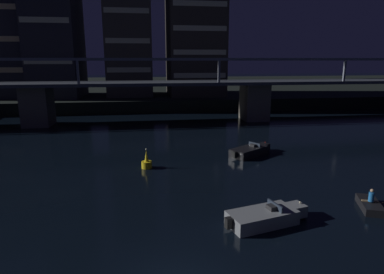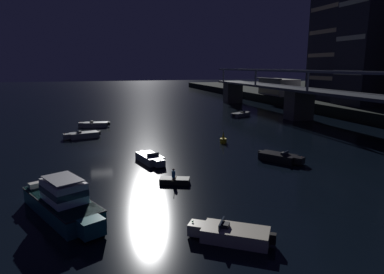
{
  "view_description": "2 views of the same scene",
  "coord_description": "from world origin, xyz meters",
  "px_view_note": "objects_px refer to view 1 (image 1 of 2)",
  "views": [
    {
      "loc": [
        -1.1,
        -11.53,
        9.18
      ],
      "look_at": [
        2.96,
        16.02,
        2.63
      ],
      "focal_mm": 30.92,
      "sensor_mm": 36.0,
      "label": 1
    },
    {
      "loc": [
        40.65,
        -0.85,
        10.18
      ],
      "look_at": [
        -1.15,
        11.66,
        1.03
      ],
      "focal_mm": 31.88,
      "sensor_mm": 36.0,
      "label": 2
    }
  ],
  "objects_px": {
    "river_bridge": "(151,93)",
    "tower_central": "(128,28)",
    "tower_east_tall": "(194,41)",
    "channel_buoy": "(147,163)",
    "tower_west_tall": "(53,4)",
    "dinghy_with_paddler": "(370,205)",
    "tower_west_low": "(1,25)",
    "speedboat_mid_center": "(250,151)",
    "speedboat_near_center": "(265,217)"
  },
  "relations": [
    {
      "from": "tower_west_low",
      "to": "tower_east_tall",
      "type": "height_order",
      "value": "tower_west_low"
    },
    {
      "from": "river_bridge",
      "to": "tower_central",
      "type": "xyz_separation_m",
      "value": [
        -3.51,
        18.8,
        10.8
      ]
    },
    {
      "from": "speedboat_mid_center",
      "to": "dinghy_with_paddler",
      "type": "distance_m",
      "value": 13.19
    },
    {
      "from": "channel_buoy",
      "to": "speedboat_mid_center",
      "type": "bearing_deg",
      "value": 14.09
    },
    {
      "from": "tower_east_tall",
      "to": "speedboat_near_center",
      "type": "height_order",
      "value": "tower_east_tall"
    },
    {
      "from": "river_bridge",
      "to": "channel_buoy",
      "type": "bearing_deg",
      "value": -92.67
    },
    {
      "from": "tower_west_tall",
      "to": "speedboat_near_center",
      "type": "height_order",
      "value": "tower_west_tall"
    },
    {
      "from": "dinghy_with_paddler",
      "to": "tower_west_tall",
      "type": "bearing_deg",
      "value": 120.97
    },
    {
      "from": "tower_west_low",
      "to": "tower_east_tall",
      "type": "bearing_deg",
      "value": -2.0
    },
    {
      "from": "tower_west_low",
      "to": "tower_west_tall",
      "type": "xyz_separation_m",
      "value": [
        9.81,
        -1.87,
        3.69
      ]
    },
    {
      "from": "speedboat_near_center",
      "to": "tower_west_tall",
      "type": "bearing_deg",
      "value": 114.04
    },
    {
      "from": "river_bridge",
      "to": "speedboat_mid_center",
      "type": "xyz_separation_m",
      "value": [
        9.13,
        -18.95,
        -3.93
      ]
    },
    {
      "from": "river_bridge",
      "to": "speedboat_mid_center",
      "type": "distance_m",
      "value": 21.4
    },
    {
      "from": "tower_central",
      "to": "dinghy_with_paddler",
      "type": "distance_m",
      "value": 55.04
    },
    {
      "from": "dinghy_with_paddler",
      "to": "channel_buoy",
      "type": "bearing_deg",
      "value": 143.72
    },
    {
      "from": "river_bridge",
      "to": "tower_west_tall",
      "type": "bearing_deg",
      "value": 133.51
    },
    {
      "from": "tower_east_tall",
      "to": "speedboat_near_center",
      "type": "xyz_separation_m",
      "value": [
        -3.71,
        -50.83,
        -12.24
      ]
    },
    {
      "from": "river_bridge",
      "to": "tower_west_low",
      "type": "xyz_separation_m",
      "value": [
        -26.63,
        19.58,
        10.98
      ]
    },
    {
      "from": "tower_east_tall",
      "to": "channel_buoy",
      "type": "height_order",
      "value": "tower_east_tall"
    },
    {
      "from": "river_bridge",
      "to": "speedboat_near_center",
      "type": "bearing_deg",
      "value": -80.26
    },
    {
      "from": "tower_west_tall",
      "to": "channel_buoy",
      "type": "relative_size",
      "value": 19.28
    },
    {
      "from": "tower_west_tall",
      "to": "speedboat_near_center",
      "type": "bearing_deg",
      "value": -65.96
    },
    {
      "from": "river_bridge",
      "to": "speedboat_mid_center",
      "type": "bearing_deg",
      "value": -64.28
    },
    {
      "from": "tower_east_tall",
      "to": "dinghy_with_paddler",
      "type": "bearing_deg",
      "value": -85.99
    },
    {
      "from": "speedboat_near_center",
      "to": "river_bridge",
      "type": "bearing_deg",
      "value": 99.74
    },
    {
      "from": "channel_buoy",
      "to": "tower_west_tall",
      "type": "bearing_deg",
      "value": 111.97
    },
    {
      "from": "dinghy_with_paddler",
      "to": "river_bridge",
      "type": "bearing_deg",
      "value": 112.02
    },
    {
      "from": "tower_central",
      "to": "dinghy_with_paddler",
      "type": "relative_size",
      "value": 9.28
    },
    {
      "from": "river_bridge",
      "to": "speedboat_near_center",
      "type": "relative_size",
      "value": 19.51
    },
    {
      "from": "speedboat_mid_center",
      "to": "river_bridge",
      "type": "bearing_deg",
      "value": 115.72
    },
    {
      "from": "river_bridge",
      "to": "tower_central",
      "type": "bearing_deg",
      "value": 100.58
    },
    {
      "from": "river_bridge",
      "to": "tower_west_tall",
      "type": "height_order",
      "value": "tower_west_tall"
    },
    {
      "from": "tower_east_tall",
      "to": "speedboat_near_center",
      "type": "distance_m",
      "value": 52.41
    },
    {
      "from": "tower_west_low",
      "to": "dinghy_with_paddler",
      "type": "bearing_deg",
      "value": -52.41
    },
    {
      "from": "channel_buoy",
      "to": "dinghy_with_paddler",
      "type": "relative_size",
      "value": 0.62
    },
    {
      "from": "tower_west_tall",
      "to": "speedboat_mid_center",
      "type": "height_order",
      "value": "tower_west_tall"
    },
    {
      "from": "river_bridge",
      "to": "speedboat_mid_center",
      "type": "relative_size",
      "value": 21.24
    },
    {
      "from": "speedboat_near_center",
      "to": "tower_east_tall",
      "type": "bearing_deg",
      "value": 85.83
    },
    {
      "from": "tower_west_low",
      "to": "tower_east_tall",
      "type": "relative_size",
      "value": 1.25
    },
    {
      "from": "river_bridge",
      "to": "tower_west_tall",
      "type": "relative_size",
      "value": 2.99
    },
    {
      "from": "tower_west_low",
      "to": "speedboat_mid_center",
      "type": "xyz_separation_m",
      "value": [
        35.76,
        -38.54,
        -14.91
      ]
    },
    {
      "from": "channel_buoy",
      "to": "dinghy_with_paddler",
      "type": "height_order",
      "value": "channel_buoy"
    },
    {
      "from": "tower_west_low",
      "to": "speedboat_mid_center",
      "type": "relative_size",
      "value": 5.56
    },
    {
      "from": "speedboat_mid_center",
      "to": "tower_west_tall",
      "type": "bearing_deg",
      "value": 125.28
    },
    {
      "from": "tower_west_low",
      "to": "dinghy_with_paddler",
      "type": "height_order",
      "value": "tower_west_low"
    },
    {
      "from": "river_bridge",
      "to": "tower_east_tall",
      "type": "xyz_separation_m",
      "value": [
        9.29,
        18.33,
        8.31
      ]
    },
    {
      "from": "tower_west_low",
      "to": "tower_central",
      "type": "xyz_separation_m",
      "value": [
        23.12,
        -0.78,
        -0.18
      ]
    },
    {
      "from": "channel_buoy",
      "to": "speedboat_near_center",
      "type": "bearing_deg",
      "value": -59.11
    },
    {
      "from": "tower_west_tall",
      "to": "tower_west_low",
      "type": "bearing_deg",
      "value": 169.23
    },
    {
      "from": "tower_west_tall",
      "to": "dinghy_with_paddler",
      "type": "relative_size",
      "value": 12.03
    }
  ]
}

